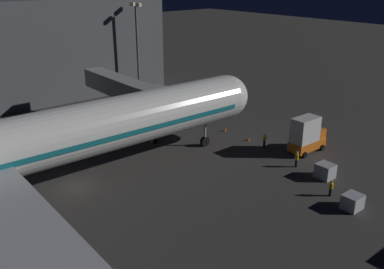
# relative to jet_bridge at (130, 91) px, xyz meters

# --- Properties ---
(ground_plane) EXTENTS (320.00, 320.00, 0.00)m
(ground_plane) POSITION_rel_jet_bridge_xyz_m (-10.02, 12.91, -5.71)
(ground_plane) COLOR #383533
(jet_bridge) EXTENTS (18.18, 3.40, 7.25)m
(jet_bridge) POSITION_rel_jet_bridge_xyz_m (0.00, 0.00, 0.00)
(jet_bridge) COLOR #9E9E99
(jet_bridge) RESTS_ON ground_plane
(apron_floodlight_mast) EXTENTS (2.90, 0.50, 15.54)m
(apron_floodlight_mast) POSITION_rel_jet_bridge_xyz_m (15.48, -11.06, 3.46)
(apron_floodlight_mast) COLOR #59595E
(apron_floodlight_mast) RESTS_ON ground_plane
(catering_truck) EXTENTS (2.36, 4.88, 4.39)m
(catering_truck) POSITION_rel_jet_bridge_xyz_m (-19.02, -12.52, -3.56)
(catering_truck) COLOR orange
(catering_truck) RESTS_ON ground_plane
(baggage_container_near_belt) EXTENTS (1.50, 1.73, 1.41)m
(baggage_container_near_belt) POSITION_rel_jet_bridge_xyz_m (-29.77, -4.95, -5.00)
(baggage_container_near_belt) COLOR #B7BABF
(baggage_container_near_belt) RESTS_ON ground_plane
(baggage_container_mid_row) EXTENTS (1.74, 1.61, 1.55)m
(baggage_container_mid_row) POSITION_rel_jet_bridge_xyz_m (-24.54, -8.39, -4.93)
(baggage_container_mid_row) COLOR #B7BABF
(baggage_container_mid_row) RESTS_ON ground_plane
(ground_crew_near_nose_gear) EXTENTS (0.40, 0.40, 1.65)m
(ground_crew_near_nose_gear) POSITION_rel_jet_bridge_xyz_m (-27.17, -5.46, -4.80)
(ground_crew_near_nose_gear) COLOR black
(ground_crew_near_nose_gear) RESTS_ON ground_plane
(ground_crew_by_belt_loader) EXTENTS (0.40, 0.40, 1.87)m
(ground_crew_by_belt_loader) POSITION_rel_jet_bridge_xyz_m (-21.02, -8.17, -4.68)
(ground_crew_by_belt_loader) COLOR black
(ground_crew_by_belt_loader) RESTS_ON ground_plane
(ground_crew_by_tug) EXTENTS (0.40, 0.40, 1.76)m
(ground_crew_by_tug) POSITION_rel_jet_bridge_xyz_m (-15.03, -9.63, -4.74)
(ground_crew_by_tug) COLOR black
(ground_crew_by_tug) RESTS_ON ground_plane
(traffic_cone_nose_port) EXTENTS (0.36, 0.36, 0.55)m
(traffic_cone_nose_port) POSITION_rel_jet_bridge_xyz_m (-12.22, -9.82, -5.43)
(traffic_cone_nose_port) COLOR orange
(traffic_cone_nose_port) RESTS_ON ground_plane
(traffic_cone_nose_starboard) EXTENTS (0.36, 0.36, 0.55)m
(traffic_cone_nose_starboard) POSITION_rel_jet_bridge_xyz_m (-7.82, -9.82, -5.43)
(traffic_cone_nose_starboard) COLOR orange
(traffic_cone_nose_starboard) RESTS_ON ground_plane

